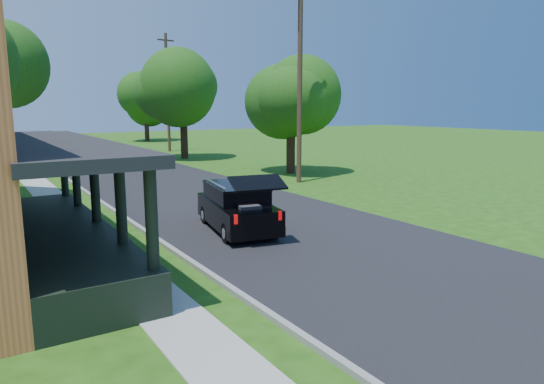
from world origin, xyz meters
TOP-DOWN VIEW (x-y plane):
  - ground at (0.00, 0.00)m, footprint 140.00×140.00m
  - street at (0.00, 20.00)m, footprint 8.00×120.00m
  - curb at (-4.05, 20.00)m, footprint 0.15×120.00m
  - sidewalk at (-5.60, 20.00)m, footprint 1.30×120.00m
  - black_suv at (-1.40, 6.12)m, footprint 2.41×4.58m
  - tree_right_near at (7.88, 16.57)m, footprint 5.41×5.08m
  - tree_right_mid at (5.77, 27.98)m, footprint 6.22×5.98m
  - tree_right_far at (9.48, 48.10)m, footprint 5.83×5.64m
  - utility_pole_near at (6.22, 13.32)m, footprint 1.57×0.50m
  - utility_pole_far at (7.00, 34.29)m, footprint 1.59×0.42m

SIDE VIEW (x-z plane):
  - ground at x=0.00m, z-range 0.00..0.00m
  - street at x=0.00m, z-range -0.01..0.01m
  - curb at x=-4.05m, z-range -0.06..0.06m
  - sidewalk at x=-5.60m, z-range -0.01..0.01m
  - black_suv at x=-1.40m, z-range -0.24..1.79m
  - tree_right_near at x=7.88m, z-range 1.00..7.84m
  - tree_right_far at x=9.48m, z-range 1.14..9.26m
  - utility_pole_far at x=7.00m, z-range 0.15..10.37m
  - utility_pole_near at x=6.22m, z-range 0.14..10.40m
  - tree_right_mid at x=5.77m, z-range 1.22..9.61m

